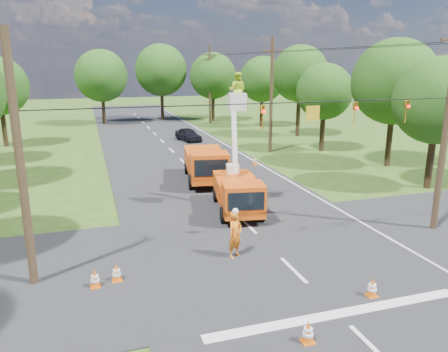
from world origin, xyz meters
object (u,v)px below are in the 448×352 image
object	(u,v)px
second_truck	(206,164)
traffic_cone_3	(259,189)
distant_car	(188,135)
tree_right_a	(437,101)
pole_right_far	(210,84)
traffic_cone_4	(117,272)
pole_right_near	(446,124)
tree_right_c	(325,92)
traffic_cone_2	(242,208)
traffic_cone_1	(372,287)
tree_right_b	(395,82)
tree_right_d	(300,74)
traffic_cone_7	(255,161)
tree_right_e	(262,79)
bucket_truck	(238,183)
traffic_cone_5	(95,279)
pole_right_mid	(271,94)
ground_worker	(235,235)
traffic_cone_0	(308,332)
tree_far_c	(213,76)
tree_far_a	(101,76)
pole_left	(20,164)

from	to	relation	value
second_truck	traffic_cone_3	size ratio (longest dim) A/B	9.47
distant_car	tree_right_a	world-z (taller)	tree_right_a
pole_right_far	traffic_cone_4	bearing A→B (deg)	-110.32
pole_right_near	tree_right_c	xyz separation A→B (m)	(4.70, 19.00, 0.21)
traffic_cone_2	traffic_cone_1	bearing A→B (deg)	-81.12
traffic_cone_1	tree_right_b	xyz separation A→B (m)	(13.28, 16.55, 6.08)
distant_car	tree_right_d	xyz separation A→B (m)	(12.16, -0.51, 6.01)
traffic_cone_7	tree_right_e	bearing A→B (deg)	66.34
bucket_truck	pole_right_far	world-z (taller)	pole_right_far
distant_car	traffic_cone_5	bearing A→B (deg)	-122.37
traffic_cone_1	pole_right_far	size ratio (longest dim) A/B	0.07
pole_right_mid	tree_right_d	xyz separation A→B (m)	(6.30, 7.00, 1.57)
traffic_cone_1	tree_right_a	distance (m)	16.65
ground_worker	pole_right_near	size ratio (longest dim) A/B	0.20
second_truck	traffic_cone_0	size ratio (longest dim) A/B	9.47
traffic_cone_7	tree_far_c	world-z (taller)	tree_far_c
ground_worker	traffic_cone_0	xyz separation A→B (m)	(0.13, -6.07, -0.64)
tree_right_e	traffic_cone_2	bearing A→B (deg)	-114.05
distant_car	traffic_cone_4	distance (m)	29.76
traffic_cone_5	traffic_cone_4	bearing A→B (deg)	17.38
pole_right_near	tree_far_a	size ratio (longest dim) A/B	1.05
tree_far_c	traffic_cone_5	bearing A→B (deg)	-111.42
pole_right_mid	traffic_cone_1	bearing A→B (deg)	-105.44
ground_worker	pole_right_mid	xyz separation A→B (m)	(10.25, 20.11, 4.11)
traffic_cone_0	tree_far_c	bearing A→B (deg)	77.01
tree_right_e	bucket_truck	bearing A→B (deg)	-114.52
second_truck	tree_right_b	distance (m)	15.66
tree_right_d	tree_right_b	bearing A→B (deg)	-89.24
second_truck	tree_right_b	world-z (taller)	tree_right_b
traffic_cone_7	tree_right_d	distance (m)	16.39
traffic_cone_5	tree_right_c	bearing A→B (deg)	44.21
second_truck	pole_right_mid	bearing A→B (deg)	53.98
tree_far_c	pole_right_mid	bearing A→B (deg)	-92.60
bucket_truck	distant_car	distance (m)	22.42
tree_far_a	tree_far_c	xyz separation A→B (m)	(14.50, -1.00, -0.13)
bucket_truck	tree_far_c	xyz separation A→B (m)	(9.27, 36.75, 4.44)
traffic_cone_1	traffic_cone_4	size ratio (longest dim) A/B	1.00
distant_car	traffic_cone_5	world-z (taller)	distant_car
pole_left	tree_right_c	size ratio (longest dim) A/B	1.15
tree_right_e	tree_far_a	xyz separation A→B (m)	(-18.80, 8.00, 0.38)
bucket_truck	tree_right_e	distance (m)	32.97
second_truck	pole_right_near	distance (m)	14.84
tree_right_c	pole_right_mid	bearing A→B (deg)	167.99
pole_right_mid	bucket_truck	bearing A→B (deg)	-119.28
traffic_cone_0	traffic_cone_5	world-z (taller)	same
traffic_cone_0	pole_right_near	distance (m)	12.77
traffic_cone_1	tree_right_c	size ratio (longest dim) A/B	0.09
traffic_cone_1	tree_right_d	bearing A→B (deg)	67.48
traffic_cone_3	pole_left	world-z (taller)	pole_left
bucket_truck	pole_right_far	size ratio (longest dim) A/B	0.74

